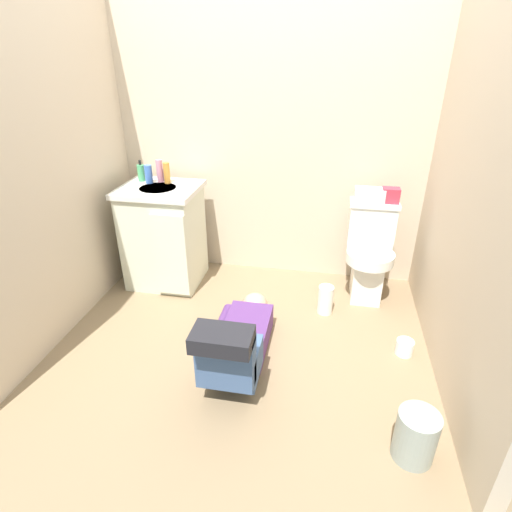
% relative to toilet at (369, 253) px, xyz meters
% --- Properties ---
extents(ground_plane, '(2.92, 3.04, 0.04)m').
position_rel_toilet_xyz_m(ground_plane, '(-0.83, -0.74, -0.39)').
color(ground_plane, '#826B4E').
extents(wall_back, '(2.58, 0.08, 2.40)m').
position_rel_toilet_xyz_m(wall_back, '(-0.83, 0.32, 0.83)').
color(wall_back, beige).
rests_on(wall_back, ground_plane).
extents(wall_left, '(0.08, 2.04, 2.40)m').
position_rel_toilet_xyz_m(wall_left, '(-2.08, -0.74, 0.83)').
color(wall_left, beige).
rests_on(wall_left, ground_plane).
extents(wall_right, '(0.08, 2.04, 2.40)m').
position_rel_toilet_xyz_m(wall_right, '(0.42, -0.74, 0.83)').
color(wall_right, beige).
rests_on(wall_right, ground_plane).
extents(toilet, '(0.36, 0.46, 0.75)m').
position_rel_toilet_xyz_m(toilet, '(0.00, 0.00, 0.00)').
color(toilet, silver).
rests_on(toilet, ground_plane).
extents(vanity_cabinet, '(0.60, 0.53, 0.82)m').
position_rel_toilet_xyz_m(vanity_cabinet, '(-1.62, -0.08, 0.05)').
color(vanity_cabinet, beige).
rests_on(vanity_cabinet, ground_plane).
extents(faucet, '(0.02, 0.02, 0.10)m').
position_rel_toilet_xyz_m(faucet, '(-1.63, 0.06, 0.50)').
color(faucet, silver).
rests_on(faucet, vanity_cabinet).
extents(person_plumber, '(0.39, 1.06, 0.52)m').
position_rel_toilet_xyz_m(person_plumber, '(-0.81, -0.98, -0.19)').
color(person_plumber, '#512D6B').
rests_on(person_plumber, ground_plane).
extents(tissue_box, '(0.22, 0.11, 0.10)m').
position_rel_toilet_xyz_m(tissue_box, '(-0.04, 0.09, 0.43)').
color(tissue_box, silver).
rests_on(tissue_box, toilet).
extents(toiletry_bag, '(0.12, 0.09, 0.11)m').
position_rel_toilet_xyz_m(toiletry_bag, '(0.11, 0.09, 0.44)').
color(toiletry_bag, '#B22D3F').
rests_on(toiletry_bag, toilet).
extents(soap_dispenser, '(0.06, 0.06, 0.17)m').
position_rel_toilet_xyz_m(soap_dispenser, '(-1.82, 0.04, 0.52)').
color(soap_dispenser, '#459D63').
rests_on(soap_dispenser, vanity_cabinet).
extents(bottle_blue, '(0.06, 0.06, 0.14)m').
position_rel_toilet_xyz_m(bottle_blue, '(-1.74, 0.00, 0.52)').
color(bottle_blue, '#3C67BD').
rests_on(bottle_blue, vanity_cabinet).
extents(bottle_pink, '(0.05, 0.05, 0.18)m').
position_rel_toilet_xyz_m(bottle_pink, '(-1.66, 0.05, 0.54)').
color(bottle_pink, pink).
rests_on(bottle_pink, vanity_cabinet).
extents(bottle_amber, '(0.05, 0.05, 0.16)m').
position_rel_toilet_xyz_m(bottle_amber, '(-1.59, 0.03, 0.53)').
color(bottle_amber, '#CD8833').
rests_on(bottle_amber, vanity_cabinet).
extents(trash_can, '(0.20, 0.20, 0.27)m').
position_rel_toilet_xyz_m(trash_can, '(0.16, -1.46, -0.23)').
color(trash_can, '#919C93').
rests_on(trash_can, ground_plane).
extents(paper_towel_roll, '(0.11, 0.11, 0.22)m').
position_rel_toilet_xyz_m(paper_towel_roll, '(-0.30, -0.32, -0.26)').
color(paper_towel_roll, white).
rests_on(paper_towel_roll, ground_plane).
extents(toilet_paper_roll, '(0.11, 0.11, 0.10)m').
position_rel_toilet_xyz_m(toilet_paper_roll, '(0.22, -0.69, -0.32)').
color(toilet_paper_roll, white).
rests_on(toilet_paper_roll, ground_plane).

